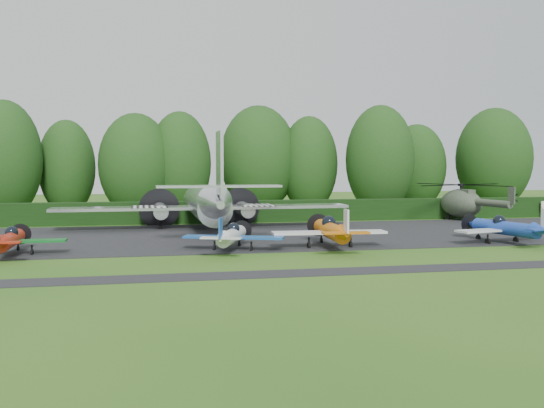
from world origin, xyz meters
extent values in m
plane|color=#295A19|center=(0.00, 0.00, 0.00)|extent=(160.00, 160.00, 0.00)
cube|color=black|center=(0.00, 10.00, 0.00)|extent=(70.00, 18.00, 0.01)
cube|color=black|center=(0.00, -6.00, 0.00)|extent=(70.00, 2.00, 0.00)
cube|color=black|center=(0.00, 21.00, 0.00)|extent=(90.00, 1.60, 2.00)
cylinder|color=white|center=(-3.60, 14.71, 2.11)|extent=(2.56, 13.34, 2.56)
cone|color=white|center=(-3.60, 22.18, 2.11)|extent=(2.56, 1.67, 2.56)
cone|color=white|center=(-3.60, 6.70, 2.67)|extent=(2.56, 3.34, 2.56)
sphere|color=black|center=(-3.60, 21.11, 2.67)|extent=(1.67, 1.67, 1.67)
cube|color=white|center=(-3.60, 15.82, 1.78)|extent=(24.46, 2.67, 0.24)
cube|color=white|center=(-8.05, 15.82, 1.91)|extent=(2.89, 2.78, 0.06)
cube|color=white|center=(0.85, 15.82, 1.91)|extent=(2.89, 2.78, 0.06)
cylinder|color=white|center=(-7.16, 16.49, 1.50)|extent=(1.22, 3.56, 1.22)
cylinder|color=white|center=(-0.04, 16.49, 1.50)|extent=(1.22, 3.56, 1.22)
cylinder|color=black|center=(-7.16, 18.99, 1.50)|extent=(3.56, 0.03, 3.56)
cylinder|color=black|center=(-0.04, 18.99, 1.50)|extent=(3.56, 0.03, 3.56)
cube|color=white|center=(-3.60, 5.81, 3.89)|extent=(8.34, 1.56, 0.16)
cube|color=white|center=(-3.60, 5.48, 5.45)|extent=(0.20, 2.45, 4.23)
cylinder|color=black|center=(-7.16, 16.04, 0.28)|extent=(0.28, 1.00, 1.00)
cylinder|color=black|center=(-0.04, 16.04, 0.28)|extent=(0.28, 1.00, 1.00)
cylinder|color=black|center=(-3.60, 5.37, 0.20)|extent=(0.20, 0.49, 0.49)
cylinder|color=#A8210F|center=(-16.00, 2.57, 0.97)|extent=(0.84, 4.84, 0.84)
sphere|color=black|center=(-16.00, 3.10, 1.36)|extent=(0.74, 0.74, 0.74)
cube|color=#0E5F1F|center=(-16.00, 3.01, 0.84)|extent=(6.16, 1.14, 0.12)
cylinder|color=black|center=(-16.00, 5.70, 0.97)|extent=(1.32, 0.02, 1.32)
cylinder|color=black|center=(-14.86, 2.84, 0.16)|extent=(0.12, 0.39, 0.39)
cylinder|color=black|center=(-16.00, 4.86, 0.14)|extent=(0.11, 0.35, 0.35)
cylinder|color=silver|center=(-3.12, 2.00, 0.98)|extent=(0.86, 4.91, 0.86)
sphere|color=black|center=(-3.12, 2.54, 1.38)|extent=(0.75, 0.75, 0.75)
cube|color=#194A96|center=(-3.12, 2.45, 0.85)|extent=(6.24, 1.16, 0.12)
cube|color=silver|center=(-3.12, -0.94, 1.20)|extent=(2.32, 0.62, 0.09)
cube|color=#194A96|center=(-3.12, -1.03, 1.78)|extent=(0.09, 0.71, 1.16)
cylinder|color=black|center=(-3.12, 5.17, 0.98)|extent=(1.34, 0.02, 1.34)
cylinder|color=black|center=(-4.28, 2.27, 0.16)|extent=(0.12, 0.39, 0.39)
cylinder|color=black|center=(-1.96, 2.27, 0.16)|extent=(0.12, 0.39, 0.39)
cylinder|color=black|center=(-3.12, 4.32, 0.14)|extent=(0.11, 0.36, 0.36)
cylinder|color=#C6610B|center=(3.21, 2.00, 1.16)|extent=(1.01, 5.78, 1.01)
sphere|color=black|center=(3.21, 2.63, 1.63)|extent=(0.88, 0.88, 0.88)
cube|color=silver|center=(3.21, 2.53, 1.00)|extent=(7.36, 1.37, 0.15)
cube|color=#C6610B|center=(3.21, -1.47, 1.42)|extent=(2.73, 0.74, 0.11)
cube|color=silver|center=(3.21, -1.57, 2.10)|extent=(0.11, 0.84, 1.37)
cylinder|color=black|center=(3.21, 5.73, 1.16)|extent=(1.58, 0.02, 1.58)
cylinder|color=black|center=(1.85, 2.32, 0.19)|extent=(0.15, 0.46, 0.46)
cylinder|color=black|center=(4.58, 2.32, 0.19)|extent=(0.15, 0.46, 0.46)
cylinder|color=black|center=(3.21, 4.73, 0.17)|extent=(0.13, 0.42, 0.42)
cylinder|color=#1A3D9F|center=(15.43, 2.00, 1.07)|extent=(0.94, 5.36, 0.94)
sphere|color=black|center=(15.43, 2.59, 1.51)|extent=(0.82, 0.82, 0.82)
cube|color=silver|center=(15.43, 2.49, 0.93)|extent=(6.83, 1.27, 0.14)
cube|color=#1A3D9F|center=(15.43, -1.22, 1.32)|extent=(2.54, 0.68, 0.10)
cube|color=silver|center=(15.43, -1.32, 1.95)|extent=(0.10, 0.78, 1.27)
cylinder|color=black|center=(15.43, 5.46, 1.07)|extent=(1.46, 0.02, 1.46)
cylinder|color=black|center=(14.16, 2.29, 0.18)|extent=(0.14, 0.43, 0.43)
cylinder|color=black|center=(16.70, 2.29, 0.18)|extent=(0.14, 0.43, 0.43)
cylinder|color=black|center=(15.43, 4.54, 0.16)|extent=(0.12, 0.39, 0.39)
ellipsoid|color=#323A2D|center=(21.23, 18.59, 1.64)|extent=(2.84, 5.22, 2.73)
cylinder|color=#323A2D|center=(21.23, 14.49, 1.91)|extent=(0.64, 5.47, 0.64)
cube|color=#323A2D|center=(21.23, 11.66, 2.74)|extent=(0.11, 0.82, 1.46)
cylinder|color=black|center=(21.23, 18.59, 3.01)|extent=(0.27, 0.27, 0.73)
cylinder|color=black|center=(21.23, 18.59, 3.42)|extent=(0.64, 0.64, 0.23)
cylinder|color=black|center=(21.23, 18.59, 3.42)|extent=(10.94, 10.94, 0.05)
cube|color=#323A2D|center=(21.23, 17.86, 2.69)|extent=(0.82, 1.82, 0.64)
ellipsoid|color=black|center=(21.23, 20.05, 1.73)|extent=(1.73, 1.73, 1.56)
cylinder|color=black|center=(20.32, 19.32, 0.27)|extent=(0.16, 0.51, 0.51)
cylinder|color=black|center=(22.14, 19.32, 0.27)|extent=(0.16, 0.51, 0.51)
cylinder|color=black|center=(21.23, 15.67, 0.23)|extent=(0.15, 0.44, 0.44)
cylinder|color=#3F3326|center=(30.83, 20.14, 0.55)|extent=(0.11, 0.11, 1.10)
cylinder|color=black|center=(9.56, 31.42, 1.77)|extent=(0.70, 0.70, 3.53)
ellipsoid|color=#183B12|center=(9.56, 31.42, 5.40)|extent=(6.44, 6.44, 10.80)
cylinder|color=black|center=(-16.69, 33.24, 1.66)|extent=(0.70, 0.70, 3.32)
ellipsoid|color=#183B12|center=(-16.69, 33.24, 5.07)|extent=(5.94, 5.94, 10.14)
cylinder|color=black|center=(32.58, 31.61, 1.99)|extent=(0.70, 0.70, 3.98)
ellipsoid|color=#183B12|center=(32.58, 31.61, 6.08)|extent=(8.91, 8.91, 12.15)
cylinder|color=black|center=(-22.12, 29.72, 1.93)|extent=(0.70, 0.70, 3.86)
ellipsoid|color=#183B12|center=(-22.12, 29.72, 5.89)|extent=(7.16, 7.16, 11.79)
cylinder|color=black|center=(23.61, 33.78, 1.67)|extent=(0.70, 0.70, 3.35)
ellipsoid|color=#183B12|center=(23.61, 33.78, 5.11)|extent=(7.06, 7.06, 10.23)
cylinder|color=black|center=(-9.43, 29.84, 1.75)|extent=(0.70, 0.70, 3.50)
ellipsoid|color=#183B12|center=(-9.43, 29.84, 5.35)|extent=(7.64, 7.64, 10.69)
cylinder|color=black|center=(-4.87, 30.35, 1.80)|extent=(0.70, 0.70, 3.60)
ellipsoid|color=#183B12|center=(-4.87, 30.35, 5.49)|extent=(6.63, 6.63, 10.99)
cylinder|color=black|center=(4.02, 32.68, 1.96)|extent=(0.70, 0.70, 3.93)
ellipsoid|color=#183B12|center=(4.02, 32.68, 6.00)|extent=(8.70, 8.70, 12.00)
cylinder|color=black|center=(16.61, 27.90, 1.93)|extent=(0.70, 0.70, 3.87)
ellipsoid|color=#183B12|center=(16.61, 27.90, 5.91)|extent=(7.45, 7.45, 11.82)
camera|label=1|loc=(-7.98, -34.59, 5.32)|focal=40.00mm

